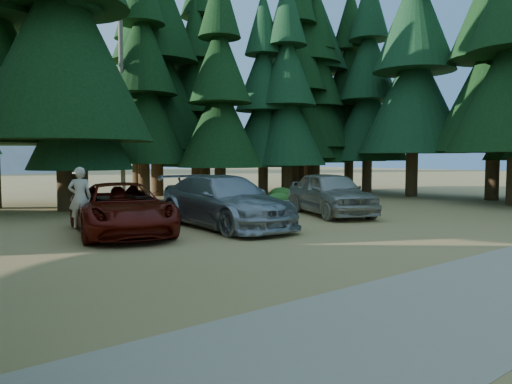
% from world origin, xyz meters
% --- Properties ---
extents(ground, '(160.00, 160.00, 0.00)m').
position_xyz_m(ground, '(0.00, 0.00, 0.00)').
color(ground, '#A78647').
rests_on(ground, ground).
extents(forest_belt_north, '(36.00, 7.00, 22.00)m').
position_xyz_m(forest_belt_north, '(0.00, 15.00, 0.00)').
color(forest_belt_north, black).
rests_on(forest_belt_north, ground).
extents(forest_belt_east, '(6.00, 22.00, 22.00)m').
position_xyz_m(forest_belt_east, '(15.50, 4.00, 0.00)').
color(forest_belt_east, black).
rests_on(forest_belt_east, ground).
extents(snag_front, '(0.24, 0.24, 12.00)m').
position_xyz_m(snag_front, '(0.80, 14.50, 6.00)').
color(snag_front, '#6B6556').
rests_on(snag_front, ground).
extents(snag_back, '(0.20, 0.20, 10.00)m').
position_xyz_m(snag_back, '(-1.20, 16.00, 5.00)').
color(snag_back, '#6B6556').
rests_on(snag_back, ground).
extents(red_pickup, '(4.00, 6.22, 1.60)m').
position_xyz_m(red_pickup, '(-4.05, 3.97, 0.80)').
color(red_pickup, '#601008').
rests_on(red_pickup, ground).
extents(silver_minivan_center, '(2.85, 6.27, 1.78)m').
position_xyz_m(silver_minivan_center, '(-0.67, 3.14, 0.89)').
color(silver_minivan_center, '#9EA1A5').
rests_on(silver_minivan_center, ground).
extents(silver_minivan_right, '(3.99, 5.71, 1.81)m').
position_xyz_m(silver_minivan_right, '(4.82, 3.30, 0.90)').
color(silver_minivan_right, '#A8A395').
rests_on(silver_minivan_right, ground).
extents(frisbee_player, '(0.75, 0.62, 1.76)m').
position_xyz_m(frisbee_player, '(-5.44, 3.64, 1.24)').
color(frisbee_player, beige).
rests_on(frisbee_player, ground).
extents(log_left, '(4.47, 1.73, 0.33)m').
position_xyz_m(log_left, '(0.40, 8.77, 0.16)').
color(log_left, '#6B6556').
rests_on(log_left, ground).
extents(log_mid, '(2.53, 2.43, 0.27)m').
position_xyz_m(log_mid, '(3.49, 9.29, 0.13)').
color(log_mid, '#6B6556').
rests_on(log_mid, ground).
extents(log_right, '(4.92, 1.54, 0.32)m').
position_xyz_m(log_right, '(5.60, 7.00, 0.16)').
color(log_right, '#6B6556').
rests_on(log_right, ground).
extents(shrub_left, '(0.84, 0.84, 0.46)m').
position_xyz_m(shrub_left, '(-4.18, 6.70, 0.23)').
color(shrub_left, '#2E6D20').
rests_on(shrub_left, ground).
extents(shrub_center_left, '(1.28, 1.28, 0.71)m').
position_xyz_m(shrub_center_left, '(-1.54, 8.99, 0.35)').
color(shrub_center_left, '#2E6D20').
rests_on(shrub_center_left, ground).
extents(shrub_center_right, '(0.93, 0.93, 0.51)m').
position_xyz_m(shrub_center_right, '(-0.81, 7.26, 0.25)').
color(shrub_center_right, '#2E6D20').
rests_on(shrub_center_right, ground).
extents(shrub_right, '(1.18, 1.18, 0.65)m').
position_xyz_m(shrub_right, '(5.79, 7.62, 0.32)').
color(shrub_right, '#2E6D20').
rests_on(shrub_right, ground).
extents(shrub_far_right, '(1.30, 1.30, 0.71)m').
position_xyz_m(shrub_far_right, '(8.13, 10.00, 0.36)').
color(shrub_far_right, '#2E6D20').
rests_on(shrub_far_right, ground).
extents(shrub_edge_east, '(1.02, 1.02, 0.56)m').
position_xyz_m(shrub_edge_east, '(9.16, 7.16, 0.28)').
color(shrub_edge_east, '#2E6D20').
rests_on(shrub_edge_east, ground).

